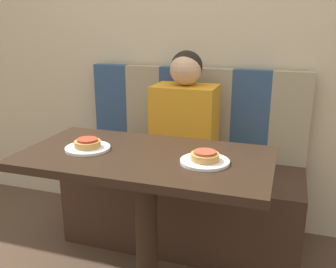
# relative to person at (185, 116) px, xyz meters

# --- Properties ---
(wall_back) EXTENTS (7.00, 0.05, 2.60)m
(wall_back) POSITION_rel_person_xyz_m (0.00, 0.33, 0.50)
(wall_back) COLOR #C6B28E
(wall_back) RESTS_ON ground_plane
(booth_seat) EXTENTS (1.39, 0.55, 0.49)m
(booth_seat) POSITION_rel_person_xyz_m (0.00, -0.00, -0.56)
(booth_seat) COLOR #382319
(booth_seat) RESTS_ON ground_plane
(booth_backrest) EXTENTS (1.39, 0.07, 0.56)m
(booth_backrest) POSITION_rel_person_xyz_m (0.00, 0.24, -0.03)
(booth_backrest) COLOR navy
(booth_backrest) RESTS_ON booth_seat
(dining_table) EXTENTS (1.07, 0.57, 0.78)m
(dining_table) POSITION_rel_person_xyz_m (0.00, -0.63, -0.14)
(dining_table) COLOR black
(dining_table) RESTS_ON ground_plane
(person) EXTENTS (0.36, 0.24, 0.68)m
(person) POSITION_rel_person_xyz_m (0.00, 0.00, 0.00)
(person) COLOR orange
(person) RESTS_ON booth_seat
(plate_left) EXTENTS (0.20, 0.20, 0.01)m
(plate_left) POSITION_rel_person_xyz_m (-0.26, -0.65, -0.02)
(plate_left) COLOR white
(plate_left) RESTS_ON dining_table
(plate_right) EXTENTS (0.20, 0.20, 0.01)m
(plate_right) POSITION_rel_person_xyz_m (0.26, -0.65, -0.02)
(plate_right) COLOR white
(plate_right) RESTS_ON dining_table
(pizza_left) EXTENTS (0.12, 0.12, 0.04)m
(pizza_left) POSITION_rel_person_xyz_m (-0.26, -0.65, 0.01)
(pizza_left) COLOR #C68E47
(pizza_left) RESTS_ON plate_left
(pizza_right) EXTENTS (0.12, 0.12, 0.04)m
(pizza_right) POSITION_rel_person_xyz_m (0.26, -0.65, 0.01)
(pizza_right) COLOR #C68E47
(pizza_right) RESTS_ON plate_right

